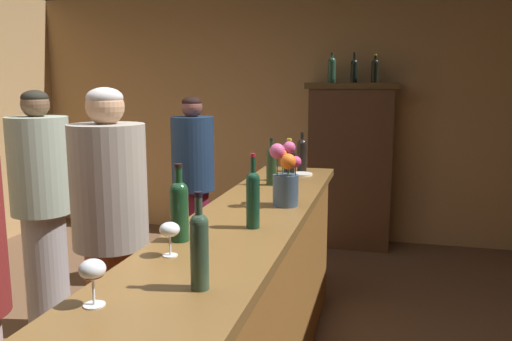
{
  "coord_description": "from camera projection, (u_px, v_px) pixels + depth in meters",
  "views": [
    {
      "loc": [
        1.35,
        -2.35,
        1.69
      ],
      "look_at": [
        0.64,
        0.44,
        1.2
      ],
      "focal_mm": 35.97,
      "sensor_mm": 36.0,
      "label": 1
    }
  ],
  "objects": [
    {
      "name": "wall_back",
      "position": [
        263.0,
        116.0,
        5.76
      ],
      "size": [
        5.44,
        0.12,
        2.68
      ],
      "primitive_type": "cube",
      "color": "#AC8352",
      "rests_on": "ground"
    },
    {
      "name": "bar_counter",
      "position": [
        251.0,
        307.0,
        2.72
      ],
      "size": [
        0.55,
        2.99,
        1.04
      ],
      "color": "brown",
      "rests_on": "ground"
    },
    {
      "name": "display_cabinet",
      "position": [
        350.0,
        163.0,
        5.3
      ],
      "size": [
        0.92,
        0.42,
        1.7
      ],
      "color": "#462B19",
      "rests_on": "ground"
    },
    {
      "name": "wine_bottle_riesling",
      "position": [
        199.0,
        247.0,
        1.62
      ],
      "size": [
        0.06,
        0.06,
        0.32
      ],
      "color": "#2F4633",
      "rests_on": "bar_counter"
    },
    {
      "name": "wine_bottle_syrah",
      "position": [
        179.0,
        207.0,
        2.13
      ],
      "size": [
        0.08,
        0.08,
        0.33
      ],
      "color": "#173E21",
      "rests_on": "bar_counter"
    },
    {
      "name": "wine_bottle_pinot",
      "position": [
        253.0,
        197.0,
        2.33
      ],
      "size": [
        0.06,
        0.06,
        0.34
      ],
      "color": "#133826",
      "rests_on": "bar_counter"
    },
    {
      "name": "wine_bottle_merlot",
      "position": [
        289.0,
        162.0,
        3.49
      ],
      "size": [
        0.08,
        0.08,
        0.29
      ],
      "color": "black",
      "rests_on": "bar_counter"
    },
    {
      "name": "wine_bottle_chardonnay",
      "position": [
        302.0,
        154.0,
        3.85
      ],
      "size": [
        0.07,
        0.07,
        0.3
      ],
      "color": "black",
      "rests_on": "bar_counter"
    },
    {
      "name": "wine_bottle_rose",
      "position": [
        271.0,
        165.0,
        3.33
      ],
      "size": [
        0.06,
        0.06,
        0.31
      ],
      "color": "#1D321C",
      "rests_on": "bar_counter"
    },
    {
      "name": "wine_glass_front",
      "position": [
        92.0,
        272.0,
        1.51
      ],
      "size": [
        0.08,
        0.08,
        0.14
      ],
      "color": "white",
      "rests_on": "bar_counter"
    },
    {
      "name": "wine_glass_mid",
      "position": [
        170.0,
        231.0,
        1.95
      ],
      "size": [
        0.08,
        0.08,
        0.13
      ],
      "color": "white",
      "rests_on": "bar_counter"
    },
    {
      "name": "flower_arrangement",
      "position": [
        286.0,
        178.0,
        2.75
      ],
      "size": [
        0.17,
        0.18,
        0.35
      ],
      "color": "#384C61",
      "rests_on": "bar_counter"
    },
    {
      "name": "cheese_plate",
      "position": [
        301.0,
        174.0,
        3.73
      ],
      "size": [
        0.16,
        0.16,
        0.01
      ],
      "primitive_type": "cylinder",
      "color": "white",
      "rests_on": "bar_counter"
    },
    {
      "name": "display_bottle_left",
      "position": [
        332.0,
        69.0,
        5.19
      ],
      "size": [
        0.08,
        0.08,
        0.3
      ],
      "color": "#254734",
      "rests_on": "display_cabinet"
    },
    {
      "name": "display_bottle_midleft",
      "position": [
        354.0,
        70.0,
        5.14
      ],
      "size": [
        0.07,
        0.07,
        0.3
      ],
      "color": "black",
      "rests_on": "display_cabinet"
    },
    {
      "name": "display_bottle_center",
      "position": [
        375.0,
        70.0,
        5.09
      ],
      "size": [
        0.07,
        0.07,
        0.28
      ],
      "color": "black",
      "rests_on": "display_cabinet"
    },
    {
      "name": "patron_tall",
      "position": [
        42.0,
        204.0,
        3.42
      ],
      "size": [
        0.39,
        0.39,
        1.65
      ],
      "rotation": [
        0.0,
        0.0,
        -0.26
      ],
      "color": "gray",
      "rests_on": "ground"
    },
    {
      "name": "patron_in_grey",
      "position": [
        111.0,
        231.0,
        2.74
      ],
      "size": [
        0.4,
        0.4,
        1.67
      ],
      "rotation": [
        0.0,
        0.0,
        0.29
      ],
      "color": "brown",
      "rests_on": "ground"
    },
    {
      "name": "patron_near_entrance",
      "position": [
        193.0,
        183.0,
        4.31
      ],
      "size": [
        0.36,
        0.36,
        1.59
      ],
      "rotation": [
        0.0,
        0.0,
        -1.28
      ],
      "color": "maroon",
      "rests_on": "ground"
    }
  ]
}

